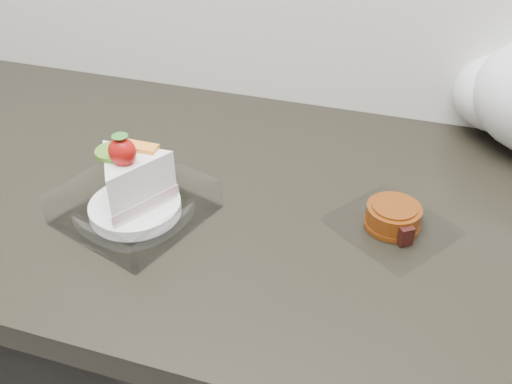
{
  "coord_description": "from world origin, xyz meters",
  "views": [
    {
      "loc": [
        0.25,
        1.05,
        1.39
      ],
      "look_at": [
        0.06,
        1.65,
        0.94
      ],
      "focal_mm": 40.0,
      "sensor_mm": 36.0,
      "label": 1
    }
  ],
  "objects": [
    {
      "name": "counter",
      "position": [
        0.0,
        1.69,
        0.45
      ],
      "size": [
        2.04,
        0.64,
        0.9
      ],
      "color": "black",
      "rests_on": "ground"
    },
    {
      "name": "cake_tray",
      "position": [
        -0.1,
        1.59,
        0.94
      ],
      "size": [
        0.22,
        0.22,
        0.14
      ],
      "rotation": [
        0.0,
        0.0,
        -0.32
      ],
      "color": "white",
      "rests_on": "counter"
    },
    {
      "name": "mooncake_wrap",
      "position": [
        0.24,
        1.68,
        0.91
      ],
      "size": [
        0.2,
        0.2,
        0.04
      ],
      "rotation": [
        0.0,
        0.0,
        -0.43
      ],
      "color": "white",
      "rests_on": "counter"
    }
  ]
}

